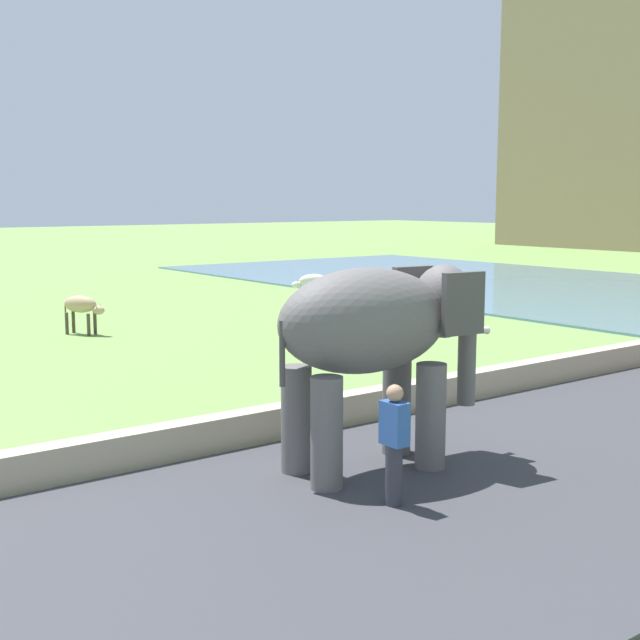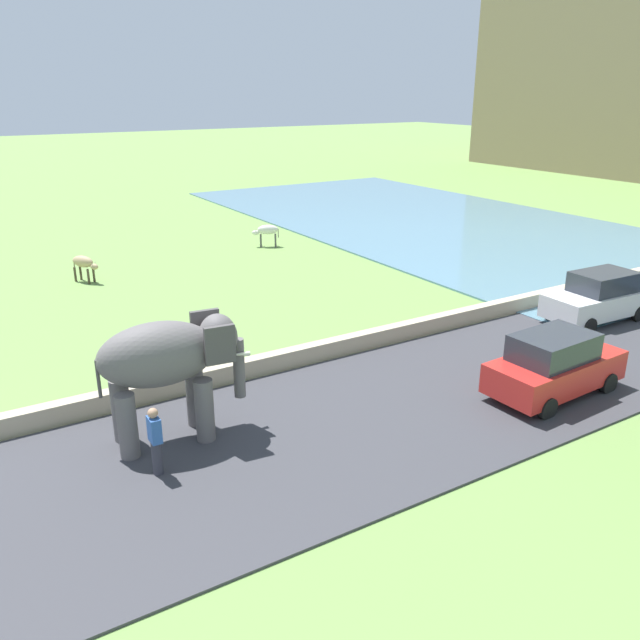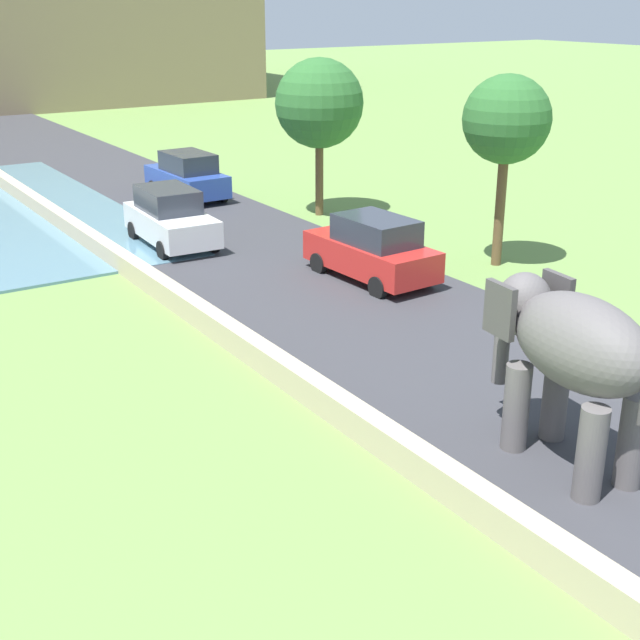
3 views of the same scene
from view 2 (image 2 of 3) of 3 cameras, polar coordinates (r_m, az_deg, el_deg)
The scene contains 9 objects.
road_surface at distance 21.62m, azimuth 21.04°, elevation -2.87°, with size 7.00×120.00×0.06m, color #38383D.
barrier_wall at distance 22.49m, azimuth 10.39°, elevation -0.27°, with size 0.40×110.00×0.56m, color tan.
lake at distance 41.67m, azimuth 9.56°, elevation 8.73°, with size 36.00×18.00×0.08m, color slate.
elephant at distance 15.10m, azimuth -13.26°, elevation -3.53°, with size 1.69×3.54×2.99m.
person_beside_elephant at distance 14.29m, azimuth -14.35°, elevation -10.28°, with size 0.36×0.22×1.63m.
car_red at distance 18.41m, azimuth 20.03°, elevation -3.75°, with size 1.94×4.08×1.80m.
car_white at distance 24.90m, azimuth 23.42°, elevation 1.87°, with size 1.94×4.07×1.80m.
cow_tan at distance 29.40m, azimuth -20.15°, elevation 4.75°, with size 1.36×1.01×1.15m.
cow_white at distance 34.12m, azimuth -4.72°, elevation 7.86°, with size 0.94×1.38×1.15m.
Camera 2 is at (16.74, 3.64, 7.90)m, focal length 36.19 mm.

